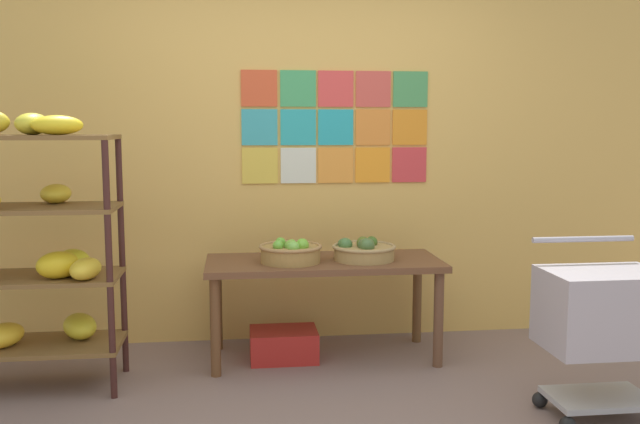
# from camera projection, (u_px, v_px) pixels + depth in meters

# --- Properties ---
(back_wall_with_art) EXTENTS (5.16, 0.07, 2.62)m
(back_wall_with_art) POSITION_uv_depth(u_px,v_px,m) (298.00, 147.00, 4.65)
(back_wall_with_art) COLOR #E0AF54
(back_wall_with_art) RESTS_ON ground
(banana_shelf_unit) EXTENTS (0.97, 0.54, 1.54)m
(banana_shelf_unit) POSITION_uv_depth(u_px,v_px,m) (30.00, 238.00, 3.74)
(banana_shelf_unit) COLOR #3C1E1A
(banana_shelf_unit) RESTS_ON ground
(display_table) EXTENTS (1.46, 0.62, 0.63)m
(display_table) POSITION_uv_depth(u_px,v_px,m) (324.00, 273.00, 4.29)
(display_table) COLOR brown
(display_table) RESTS_ON ground
(fruit_basket_right) EXTENTS (0.40, 0.40, 0.15)m
(fruit_basket_right) POSITION_uv_depth(u_px,v_px,m) (363.00, 250.00, 4.28)
(fruit_basket_right) COLOR #A9874D
(fruit_basket_right) RESTS_ON display_table
(fruit_basket_back_right) EXTENTS (0.39, 0.39, 0.15)m
(fruit_basket_back_right) POSITION_uv_depth(u_px,v_px,m) (291.00, 252.00, 4.20)
(fruit_basket_back_right) COLOR #A37D40
(fruit_basket_back_right) RESTS_ON display_table
(produce_crate_under_table) EXTENTS (0.42, 0.30, 0.19)m
(produce_crate_under_table) POSITION_uv_depth(u_px,v_px,m) (284.00, 345.00, 4.31)
(produce_crate_under_table) COLOR #B4241F
(produce_crate_under_table) RESTS_ON ground
(shopping_cart) EXTENTS (0.58, 0.45, 0.88)m
(shopping_cart) POSITION_uv_depth(u_px,v_px,m) (603.00, 316.00, 3.40)
(shopping_cart) COLOR black
(shopping_cart) RESTS_ON ground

